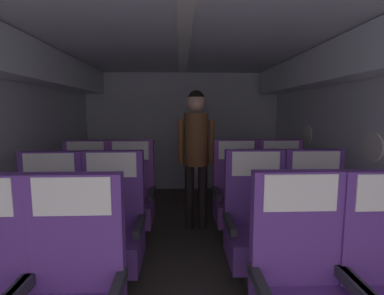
{
  "coord_description": "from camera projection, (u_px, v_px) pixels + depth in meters",
  "views": [
    {
      "loc": [
        -0.04,
        0.19,
        1.42
      ],
      "look_at": [
        0.08,
        3.18,
        1.03
      ],
      "focal_mm": 26.66,
      "sensor_mm": 36.0,
      "label": 1
    }
  ],
  "objects": [
    {
      "name": "ground",
      "position": [
        185.0,
        267.0,
        2.61
      ],
      "size": [
        3.64,
        5.68,
        0.02
      ],
      "primitive_type": "cube",
      "color": "#3D3833"
    },
    {
      "name": "seat_c_right_window",
      "position": [
        237.0,
        198.0,
        3.12
      ],
      "size": [
        0.52,
        0.47,
        1.1
      ],
      "color": "#38383D",
      "rests_on": "ground"
    },
    {
      "name": "seat_c_left_window",
      "position": [
        85.0,
        200.0,
        3.07
      ],
      "size": [
        0.52,
        0.47,
        1.1
      ],
      "color": "#38383D",
      "rests_on": "ground"
    },
    {
      "name": "flight_attendant",
      "position": [
        196.0,
        145.0,
        3.34
      ],
      "size": [
        0.43,
        0.28,
        1.65
      ],
      "rotation": [
        0.0,
        0.0,
        -0.3
      ],
      "color": "black",
      "rests_on": "ground"
    },
    {
      "name": "seat_c_left_aisle",
      "position": [
        130.0,
        199.0,
        3.09
      ],
      "size": [
        0.52,
        0.47,
        1.1
      ],
      "color": "#38383D",
      "rests_on": "ground"
    },
    {
      "name": "seat_b_left_window",
      "position": [
        48.0,
        234.0,
        2.22
      ],
      "size": [
        0.52,
        0.47,
        1.1
      ],
      "color": "#38383D",
      "rests_on": "ground"
    },
    {
      "name": "seat_b_right_window",
      "position": [
        257.0,
        229.0,
        2.31
      ],
      "size": [
        0.52,
        0.47,
        1.1
      ],
      "color": "#38383D",
      "rests_on": "ground"
    },
    {
      "name": "seat_b_left_aisle",
      "position": [
        111.0,
        232.0,
        2.26
      ],
      "size": [
        0.52,
        0.47,
        1.1
      ],
      "color": "#38383D",
      "rests_on": "ground"
    },
    {
      "name": "seat_a_right_window",
      "position": [
        303.0,
        295.0,
        1.48
      ],
      "size": [
        0.52,
        0.47,
        1.1
      ],
      "color": "#38383D",
      "rests_on": "ground"
    },
    {
      "name": "fuselage_shell",
      "position": [
        185.0,
        98.0,
        2.67
      ],
      "size": [
        3.52,
        5.33,
        2.14
      ],
      "color": "silver",
      "rests_on": "ground"
    },
    {
      "name": "seat_b_right_aisle",
      "position": [
        317.0,
        228.0,
        2.33
      ],
      "size": [
        0.52,
        0.47,
        1.1
      ],
      "color": "#38383D",
      "rests_on": "ground"
    },
    {
      "name": "seat_c_right_aisle",
      "position": [
        282.0,
        198.0,
        3.14
      ],
      "size": [
        0.52,
        0.47,
        1.1
      ],
      "color": "#38383D",
      "rests_on": "ground"
    }
  ]
}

